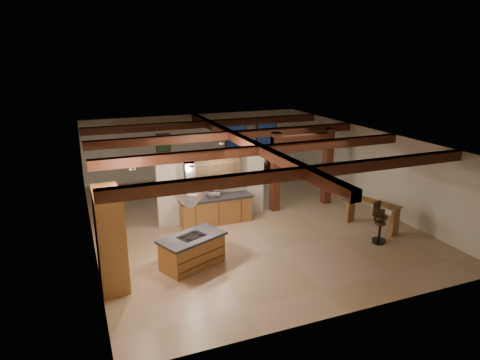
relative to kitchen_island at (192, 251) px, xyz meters
The scene contains 22 objects.
ground 3.64m from the kitchen_island, 44.55° to the left, with size 12.00×12.00×0.00m, color tan.
room_walls 3.86m from the kitchen_island, 44.55° to the left, with size 12.00×12.00×12.00m.
ceiling_beams 4.30m from the kitchen_island, 44.55° to the left, with size 10.00×12.00×0.28m.
timber_posts 6.06m from the kitchen_island, 30.89° to the left, with size 2.50×0.30×2.90m.
partition_wall 3.49m from the kitchen_island, 62.55° to the left, with size 3.80×0.18×2.20m, color beige.
pantry_cabinet 2.22m from the kitchen_island, behind, with size 0.67×1.60×2.40m.
back_counter 3.08m from the kitchen_island, 59.21° to the left, with size 2.50×0.66×0.94m.
upper_display_cabinet 3.55m from the kitchen_island, 61.02° to the left, with size 1.80×0.36×0.95m.
range_hood 1.34m from the kitchen_island, 90.00° to the left, with size 1.10×1.10×1.40m.
back_windows 10.09m from the kitchen_island, 57.59° to the left, with size 2.70×0.07×1.70m.
framed_art 8.63m from the kitchen_island, 82.75° to the left, with size 0.65×0.05×0.85m.
recessed_cans 2.50m from the kitchen_island, 85.79° to the left, with size 3.16×2.46×0.03m.
kitchen_island is the anchor object (origin of this frame).
dining_table 5.83m from the kitchen_island, 71.76° to the left, with size 1.90×1.06×0.67m, color #3E200F.
sofa 9.25m from the kitchen_island, 59.04° to the left, with size 2.17×0.85×0.63m, color black.
microwave 3.12m from the kitchen_island, 60.04° to the left, with size 0.39×0.27×0.22m, color #B1B1B6.
bar_counter 6.22m from the kitchen_island, ahead, with size 1.08×1.84×0.94m.
side_table 10.12m from the kitchen_island, 51.72° to the left, with size 0.40×0.40×0.50m, color #3D230F.
table_lamp 10.12m from the kitchen_island, 51.72° to the left, with size 0.28×0.28×0.33m.
bar_stool_a 5.72m from the kitchen_island, ahead, with size 0.39×0.40×1.04m.
bar_stool_b 5.81m from the kitchen_island, ahead, with size 0.45×0.46×1.23m.
dining_chairs 5.83m from the kitchen_island, 71.76° to the left, with size 2.04×2.04×1.08m.
Camera 1 is at (-5.29, -12.80, 5.60)m, focal length 32.00 mm.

